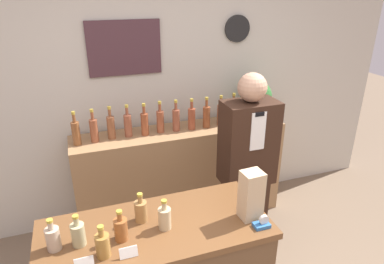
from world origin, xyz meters
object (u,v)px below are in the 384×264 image
object	(u,v)px
potted_plant	(256,99)
tape_dispenser	(262,223)
shopkeeper	(246,174)
paper_bag	(251,195)

from	to	relation	value
potted_plant	tape_dispenser	size ratio (longest dim) A/B	4.50
shopkeeper	tape_dispenser	distance (m)	0.87
potted_plant	paper_bag	size ratio (longest dim) A/B	1.37
tape_dispenser	potted_plant	bearing A→B (deg)	62.69
shopkeeper	potted_plant	size ratio (longest dim) A/B	4.06
shopkeeper	paper_bag	size ratio (longest dim) A/B	5.56
shopkeeper	potted_plant	distance (m)	0.89
potted_plant	tape_dispenser	distance (m)	1.66
paper_bag	potted_plant	bearing A→B (deg)	60.21
potted_plant	paper_bag	world-z (taller)	potted_plant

